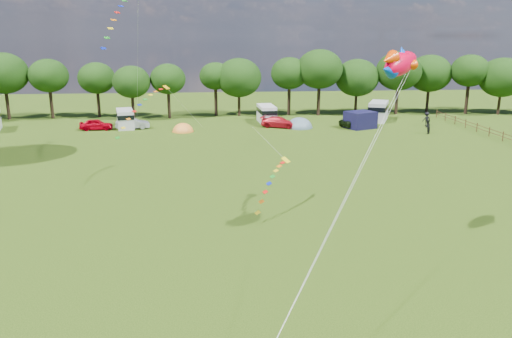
{
  "coord_description": "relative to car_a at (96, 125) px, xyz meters",
  "views": [
    {
      "loc": [
        -2.82,
        -22.65,
        12.24
      ],
      "look_at": [
        0.0,
        8.0,
        4.0
      ],
      "focal_mm": 35.0,
      "sensor_mm": 36.0,
      "label": 1
    }
  ],
  "objects": [
    {
      "name": "campervan_b",
      "position": [
        3.62,
        1.42,
        0.59
      ],
      "size": [
        3.14,
        5.38,
        2.48
      ],
      "rotation": [
        0.0,
        0.0,
        1.78
      ],
      "color": "#B5B6B8",
      "rests_on": "ground"
    },
    {
      "name": "car_c",
      "position": [
        24.7,
        -0.41,
        -0.0
      ],
      "size": [
        5.3,
        3.89,
        1.47
      ],
      "primitive_type": "imported",
      "rotation": [
        0.0,
        0.0,
        1.15
      ],
      "color": "#B3121D",
      "rests_on": "ground"
    },
    {
      "name": "campervan_d",
      "position": [
        40.14,
        3.99,
        0.77
      ],
      "size": [
        4.58,
        6.22,
        2.81
      ],
      "rotation": [
        0.0,
        0.0,
        1.15
      ],
      "color": "#B3B4B6",
      "rests_on": "ground"
    },
    {
      "name": "streamer_kite_c",
      "position": [
        19.79,
        -33.65,
        1.77
      ],
      "size": [
        3.14,
        5.01,
        2.81
      ],
      "rotation": [
        0.0,
        0.0,
        0.99
      ],
      "color": "yellow",
      "rests_on": "ground"
    },
    {
      "name": "streamer_kite_a",
      "position": [
        7.49,
        -18.2,
        14.08
      ],
      "size": [
        3.37,
        5.7,
        5.8
      ],
      "rotation": [
        0.0,
        0.0,
        1.01
      ],
      "color": "orange",
      "rests_on": "ground"
    },
    {
      "name": "tent_orange",
      "position": [
        11.62,
        -2.32,
        -0.71
      ],
      "size": [
        2.85,
        3.12,
        2.23
      ],
      "color": "orange",
      "rests_on": "ground"
    },
    {
      "name": "walker_a",
      "position": [
        43.02,
        -6.8,
        0.18
      ],
      "size": [
        1.02,
        1.0,
        1.82
      ],
      "primitive_type": "imported",
      "rotation": [
        0.0,
        0.0,
        3.87
      ],
      "color": "black",
      "rests_on": "ground"
    },
    {
      "name": "tent_greyblue",
      "position": [
        27.45,
        -0.76,
        -0.71
      ],
      "size": [
        3.68,
        4.03,
        2.74
      ],
      "color": "slate",
      "rests_on": "ground"
    },
    {
      "name": "car_d",
      "position": [
        35.57,
        -0.99,
        -0.01
      ],
      "size": [
        5.82,
        4.3,
        1.45
      ],
      "primitive_type": "imported",
      "rotation": [
        0.0,
        0.0,
        1.98
      ],
      "color": "black",
      "rests_on": "ground"
    },
    {
      "name": "car_b",
      "position": [
        4.74,
        0.37,
        0.0
      ],
      "size": [
        4.34,
        2.03,
        1.48
      ],
      "primitive_type": "imported",
      "rotation": [
        0.0,
        0.0,
        1.69
      ],
      "color": "#9C9EA5",
      "rests_on": "ground"
    },
    {
      "name": "campervan_c",
      "position": [
        23.4,
        3.7,
        0.62
      ],
      "size": [
        2.51,
        5.27,
        2.52
      ],
      "rotation": [
        0.0,
        0.0,
        1.63
      ],
      "color": "silver",
      "rests_on": "ground"
    },
    {
      "name": "streamer_kite_b",
      "position": [
        10.03,
        -25.74,
        6.14
      ],
      "size": [
        4.14,
        4.62,
        3.76
      ],
      "rotation": [
        0.0,
        0.0,
        1.07
      ],
      "color": "#D1990C",
      "rests_on": "ground"
    },
    {
      "name": "awning_navy",
      "position": [
        35.63,
        -1.94,
        0.4
      ],
      "size": [
        4.54,
        4.19,
        2.28
      ],
      "primitive_type": "cube",
      "rotation": [
        0.0,
        0.0,
        0.42
      ],
      "color": "#131034",
      "rests_on": "ground"
    },
    {
      "name": "car_a",
      "position": [
        0.0,
        0.0,
        0.0
      ],
      "size": [
        4.49,
        1.93,
        1.47
      ],
      "primitive_type": "imported",
      "rotation": [
        0.0,
        0.0,
        1.62
      ],
      "color": "#AD0011",
      "rests_on": "ground"
    },
    {
      "name": "tree_line",
      "position": [
        23.41,
        9.9,
        5.61
      ],
      "size": [
        102.98,
        10.98,
        10.27
      ],
      "color": "black",
      "rests_on": "ground"
    },
    {
      "name": "ground_plane",
      "position": [
        18.11,
        -45.09,
        -0.74
      ],
      "size": [
        180.0,
        180.0,
        0.0
      ],
      "primitive_type": "plane",
      "color": "black",
      "rests_on": "ground"
    },
    {
      "name": "fish_kite",
      "position": [
        25.44,
        -41.15,
        10.04
      ],
      "size": [
        3.24,
        2.99,
        1.87
      ],
      "rotation": [
        0.0,
        -0.21,
        0.72
      ],
      "color": "red",
      "rests_on": "ground"
    },
    {
      "name": "walker_b",
      "position": [
        45.38,
        -1.12,
        0.24
      ],
      "size": [
        1.37,
        0.86,
        1.96
      ],
      "primitive_type": "imported",
      "rotation": [
        0.0,
        0.0,
        3.37
      ],
      "color": "black",
      "rests_on": "ground"
    },
    {
      "name": "fence",
      "position": [
        50.11,
        -10.59,
        -0.03
      ],
      "size": [
        0.12,
        33.12,
        1.2
      ],
      "color": "#472D19",
      "rests_on": "ground"
    }
  ]
}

